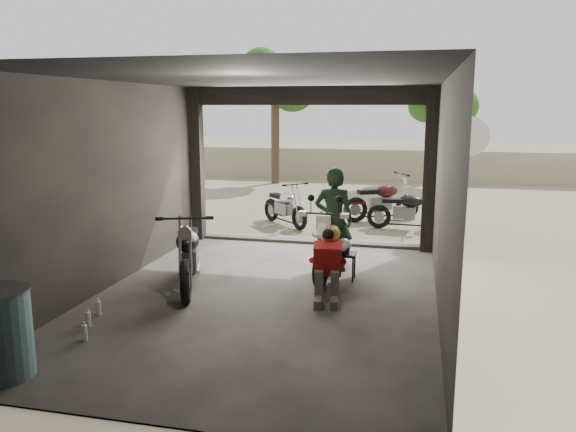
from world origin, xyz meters
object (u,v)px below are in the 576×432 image
at_px(left_bike, 188,249).
at_px(outside_bike_b, 382,197).
at_px(oil_drum, 1,335).
at_px(sign_post, 468,155).
at_px(rider, 334,220).
at_px(mechanic, 327,269).
at_px(outside_bike_c, 406,207).
at_px(outside_bike_a, 285,203).
at_px(stool, 345,257).
at_px(main_bike, 332,242).
at_px(helmet, 343,246).

distance_m(left_bike, outside_bike_b, 6.55).
relative_size(oil_drum, sign_post, 0.37).
bearing_deg(sign_post, oil_drum, -136.86).
xyz_separation_m(outside_bike_b, rider, (-0.54, -4.57, 0.31)).
bearing_deg(mechanic, outside_bike_c, 73.35).
bearing_deg(oil_drum, outside_bike_c, 64.72).
distance_m(outside_bike_a, oil_drum, 8.26).
relative_size(left_bike, stool, 3.95).
height_order(outside_bike_a, outside_bike_c, outside_bike_a).
bearing_deg(outside_bike_b, stool, 148.93).
relative_size(main_bike, outside_bike_c, 1.16).
bearing_deg(mechanic, main_bike, 89.73).
bearing_deg(outside_bike_b, oil_drum, 132.08).
bearing_deg(outside_bike_a, main_bike, -111.76).
bearing_deg(left_bike, outside_bike_b, 47.33).
distance_m(outside_bike_b, sign_post, 2.47).
height_order(outside_bike_a, helmet, outside_bike_a).
xyz_separation_m(main_bike, helmet, (0.22, -0.17, -0.01)).
xyz_separation_m(mechanic, helmet, (0.08, 1.15, 0.07)).
height_order(outside_bike_b, stool, outside_bike_b).
height_order(outside_bike_c, rider, rider).
relative_size(outside_bike_a, mechanic, 1.52).
distance_m(main_bike, rider, 0.45).
distance_m(main_bike, sign_post, 4.69).
distance_m(rider, oil_drum, 5.45).
bearing_deg(left_bike, helmet, 2.75).
height_order(left_bike, mechanic, left_bike).
xyz_separation_m(main_bike, oil_drum, (-2.81, -4.33, -0.12)).
relative_size(left_bike, sign_post, 0.71).
bearing_deg(outside_bike_c, oil_drum, 156.50).
bearing_deg(main_bike, stool, -28.35).
xyz_separation_m(rider, oil_drum, (-2.79, -4.66, -0.42)).
bearing_deg(rider, main_bike, 90.39).
relative_size(outside_bike_a, outside_bike_b, 0.90).
bearing_deg(outside_bike_c, outside_bike_a, 94.84).
bearing_deg(left_bike, main_bike, 8.68).
bearing_deg(main_bike, outside_bike_a, 119.29).
distance_m(outside_bike_b, oil_drum, 9.81).
distance_m(left_bike, mechanic, 2.23).
bearing_deg(left_bike, sign_post, 28.53).
xyz_separation_m(left_bike, mechanic, (2.22, -0.22, -0.11)).
xyz_separation_m(main_bike, left_bike, (-2.08, -1.11, 0.02)).
relative_size(left_bike, outside_bike_b, 1.05).
relative_size(main_bike, mechanic, 1.75).
relative_size(stool, oil_drum, 0.49).
distance_m(outside_bike_a, helmet, 4.48).
xyz_separation_m(outside_bike_b, helmet, (-0.29, -5.08, -0.01)).
height_order(outside_bike_c, sign_post, sign_post).
distance_m(outside_bike_c, sign_post, 1.79).
xyz_separation_m(outside_bike_a, oil_drum, (-1.09, -8.19, -0.05)).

